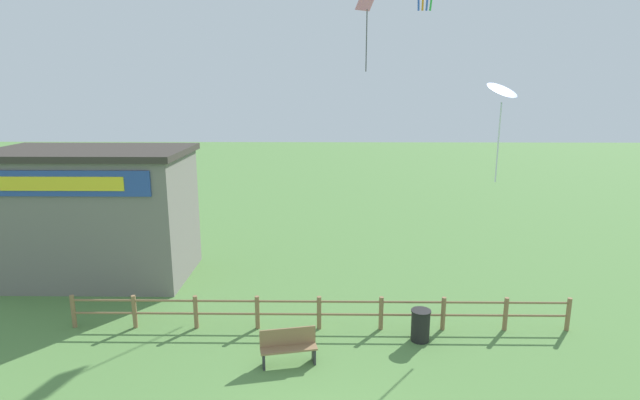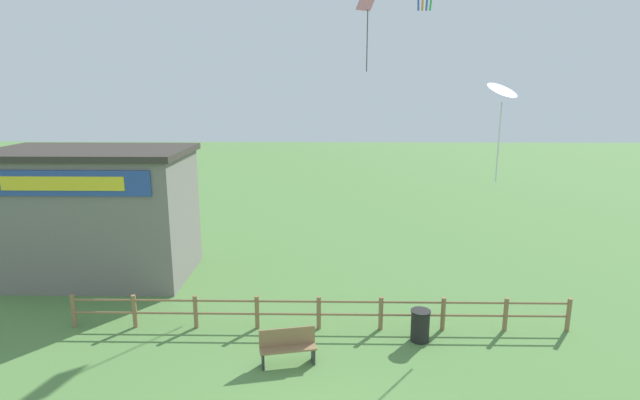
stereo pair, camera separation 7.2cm
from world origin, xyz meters
name	(u,v)px [view 1 (the left image)]	position (x,y,z in m)	size (l,w,h in m)	color
wooden_fence	(319,311)	(0.00, 6.21, 0.61)	(15.68, 0.14, 1.08)	olive
seaside_building	(94,214)	(-8.90, 10.59, 2.59)	(7.48, 4.36, 5.14)	slate
park_bench_near_fence	(288,346)	(-0.81, 4.18, 0.53)	(1.60, 0.72, 1.00)	olive
trash_bin	(420,325)	(3.05, 5.51, 0.49)	(0.60, 0.60, 0.97)	black
kite_pink_diamond	(367,9)	(1.96, 14.73, 10.75)	(1.07, 1.04, 3.58)	pink
kite_blue_delta	(502,93)	(5.94, 8.44, 7.26)	(1.41, 1.40, 3.35)	blue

